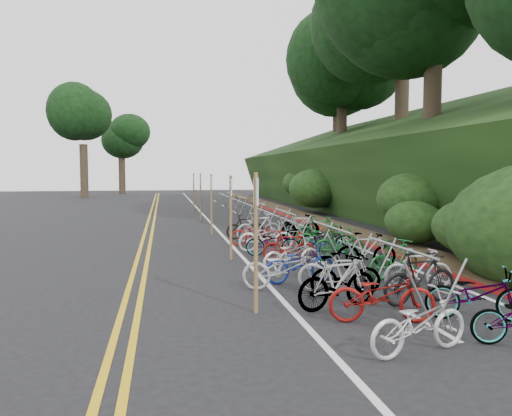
# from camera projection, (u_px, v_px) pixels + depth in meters

# --- Properties ---
(ground) EXTENTS (120.00, 120.00, 0.00)m
(ground) POSITION_uv_depth(u_px,v_px,m) (235.00, 305.00, 9.81)
(ground) COLOR black
(ground) RESTS_ON ground
(road_markings) EXTENTS (7.47, 80.00, 0.01)m
(road_markings) POSITION_uv_depth(u_px,v_px,m) (215.00, 237.00, 19.82)
(road_markings) COLOR gold
(road_markings) RESTS_ON ground
(red_curb) EXTENTS (0.25, 28.00, 0.10)m
(red_curb) POSITION_uv_depth(u_px,v_px,m) (322.00, 228.00, 22.61)
(red_curb) COLOR maroon
(red_curb) RESTS_ON ground
(embankment) EXTENTS (14.30, 48.14, 9.11)m
(embankment) POSITION_uv_depth(u_px,v_px,m) (399.00, 172.00, 30.65)
(embankment) COLOR black
(embankment) RESTS_ON ground
(tree_cluster) EXTENTS (32.09, 53.74, 17.74)m
(tree_cluster) POSITION_uv_depth(u_px,v_px,m) (335.00, 41.00, 32.37)
(tree_cluster) COLOR #2D2319
(tree_cluster) RESTS_ON ground
(bike_rack_front) EXTENTS (1.16, 2.75, 1.22)m
(bike_rack_front) POSITION_uv_depth(u_px,v_px,m) (399.00, 264.00, 9.41)
(bike_rack_front) COLOR gray
(bike_rack_front) RESTS_ON ground
(bike_racks_rest) EXTENTS (1.14, 23.00, 1.17)m
(bike_racks_rest) POSITION_uv_depth(u_px,v_px,m) (259.00, 209.00, 23.04)
(bike_racks_rest) COLOR gray
(bike_racks_rest) RESTS_ON ground
(signpost_near) EXTENTS (0.08, 0.40, 2.61)m
(signpost_near) POSITION_uv_depth(u_px,v_px,m) (256.00, 233.00, 9.15)
(signpost_near) COLOR brown
(signpost_near) RESTS_ON ground
(signposts_rest) EXTENTS (0.08, 18.40, 2.50)m
(signposts_rest) POSITION_uv_depth(u_px,v_px,m) (205.00, 196.00, 23.54)
(signposts_rest) COLOR brown
(signposts_rest) RESTS_ON ground
(bike_front) EXTENTS (1.18, 1.97, 0.98)m
(bike_front) POSITION_uv_depth(u_px,v_px,m) (284.00, 269.00, 10.92)
(bike_front) COLOR #9E9EA3
(bike_front) RESTS_ON ground
(bike_valet) EXTENTS (3.35, 14.42, 1.09)m
(bike_valet) POSITION_uv_depth(u_px,v_px,m) (324.00, 250.00, 13.53)
(bike_valet) COLOR beige
(bike_valet) RESTS_ON ground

